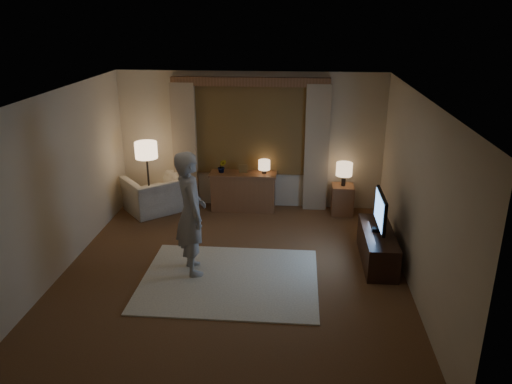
# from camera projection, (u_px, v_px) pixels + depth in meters

# --- Properties ---
(room) EXTENTS (5.04, 5.54, 2.64)m
(room) POSITION_uv_depth(u_px,v_px,m) (236.00, 176.00, 7.34)
(room) COLOR brown
(room) RESTS_ON ground
(rug) EXTENTS (2.50, 2.00, 0.02)m
(rug) POSITION_uv_depth(u_px,v_px,m) (230.00, 280.00, 7.14)
(rug) COLOR #F3ECCC
(rug) RESTS_ON floor
(sideboard) EXTENTS (1.20, 0.40, 0.70)m
(sideboard) POSITION_uv_depth(u_px,v_px,m) (243.00, 192.00, 9.56)
(sideboard) COLOR brown
(sideboard) RESTS_ON floor
(picture_frame) EXTENTS (0.16, 0.02, 0.20)m
(picture_frame) POSITION_uv_depth(u_px,v_px,m) (243.00, 170.00, 9.40)
(picture_frame) COLOR brown
(picture_frame) RESTS_ON sideboard
(plant) EXTENTS (0.17, 0.13, 0.30)m
(plant) POSITION_uv_depth(u_px,v_px,m) (222.00, 167.00, 9.42)
(plant) COLOR #999999
(plant) RESTS_ON sideboard
(table_lamp_sideboard) EXTENTS (0.22, 0.22, 0.30)m
(table_lamp_sideboard) POSITION_uv_depth(u_px,v_px,m) (264.00, 165.00, 9.34)
(table_lamp_sideboard) COLOR black
(table_lamp_sideboard) RESTS_ON sideboard
(floor_lamp) EXTENTS (0.41, 0.41, 1.39)m
(floor_lamp) POSITION_uv_depth(u_px,v_px,m) (146.00, 154.00, 9.07)
(floor_lamp) COLOR black
(floor_lamp) RESTS_ON floor
(armchair) EXTENTS (1.40, 1.38, 0.68)m
(armchair) POSITION_uv_depth(u_px,v_px,m) (156.00, 194.00, 9.47)
(armchair) COLOR beige
(armchair) RESTS_ON floor
(side_table) EXTENTS (0.40, 0.40, 0.56)m
(side_table) POSITION_uv_depth(u_px,v_px,m) (342.00, 200.00, 9.38)
(side_table) COLOR brown
(side_table) RESTS_ON floor
(table_lamp_side) EXTENTS (0.30, 0.30, 0.44)m
(table_lamp_side) POSITION_uv_depth(u_px,v_px,m) (344.00, 170.00, 9.18)
(table_lamp_side) COLOR black
(table_lamp_side) RESTS_ON side_table
(tv_stand) EXTENTS (0.45, 1.40, 0.50)m
(tv_stand) POSITION_uv_depth(u_px,v_px,m) (377.00, 246.00, 7.60)
(tv_stand) COLOR black
(tv_stand) RESTS_ON floor
(tv) EXTENTS (0.20, 0.83, 0.60)m
(tv) POSITION_uv_depth(u_px,v_px,m) (381.00, 211.00, 7.40)
(tv) COLOR black
(tv) RESTS_ON tv_stand
(person) EXTENTS (0.66, 0.78, 1.82)m
(person) POSITION_uv_depth(u_px,v_px,m) (191.00, 213.00, 7.07)
(person) COLOR #A49E97
(person) RESTS_ON rug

